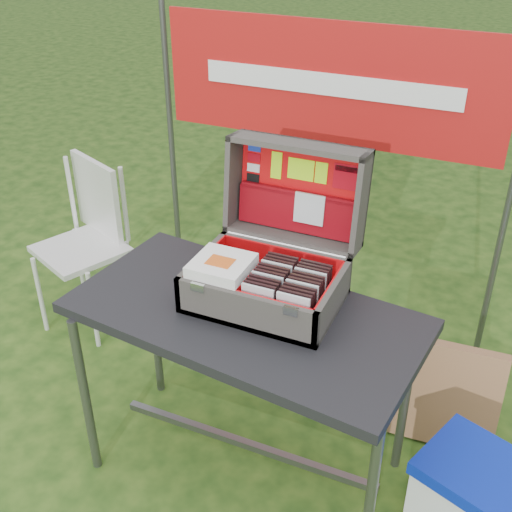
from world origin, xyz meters
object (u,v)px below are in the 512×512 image
at_px(cooler, 479,507).
at_px(table, 246,394).
at_px(chair, 81,252).
at_px(cardboard_box, 447,395).
at_px(suitcase, 272,234).

bearing_deg(cooler, table, -158.76).
height_order(cooler, chair, chair).
xyz_separation_m(table, cardboard_box, (0.70, 0.50, -0.16)).
distance_m(cooler, cardboard_box, 0.53).
bearing_deg(cardboard_box, chair, 174.81).
bearing_deg(cooler, chair, -174.24).
relative_size(chair, cardboard_box, 1.92).
height_order(table, cooler, table).
bearing_deg(suitcase, table, -106.72).
bearing_deg(cooler, suitcase, -168.23).
height_order(suitcase, chair, suitcase).
height_order(table, chair, chair).
bearing_deg(table, suitcase, 80.06).
bearing_deg(chair, table, -1.85).
xyz_separation_m(table, suitcase, (0.04, 0.14, 0.64)).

